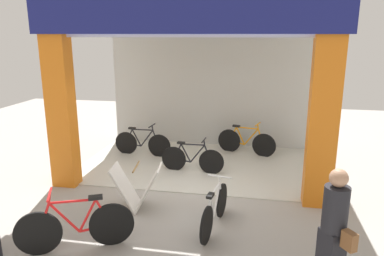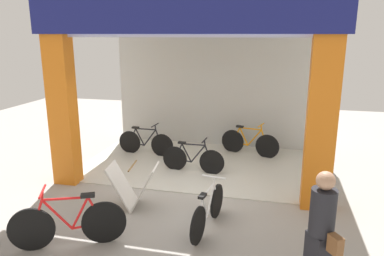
{
  "view_description": "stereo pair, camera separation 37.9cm",
  "coord_description": "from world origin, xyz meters",
  "px_view_note": "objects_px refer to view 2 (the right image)",
  "views": [
    {
      "loc": [
        1.43,
        -6.71,
        3.14
      ],
      "look_at": [
        0.0,
        0.88,
        1.15
      ],
      "focal_mm": 34.21,
      "sensor_mm": 36.0,
      "label": 1
    },
    {
      "loc": [
        1.8,
        -6.63,
        3.14
      ],
      "look_at": [
        0.0,
        0.88,
        1.15
      ],
      "focal_mm": 34.21,
      "sensor_mm": 36.0,
      "label": 2
    }
  ],
  "objects_px": {
    "sandwich_board_sign": "(133,186)",
    "bicycle_inside_0": "(193,159)",
    "bicycle_parked_1": "(208,211)",
    "pedestrian_1": "(321,233)",
    "bicycle_inside_1": "(249,142)",
    "bicycle_parked_0": "(69,223)",
    "bicycle_inside_2": "(145,142)"
  },
  "relations": [
    {
      "from": "sandwich_board_sign",
      "to": "bicycle_inside_0",
      "type": "bearing_deg",
      "value": 71.47
    },
    {
      "from": "bicycle_parked_1",
      "to": "pedestrian_1",
      "type": "xyz_separation_m",
      "value": [
        1.61,
        -1.18,
        0.49
      ]
    },
    {
      "from": "pedestrian_1",
      "to": "bicycle_inside_2",
      "type": "bearing_deg",
      "value": 131.0
    },
    {
      "from": "bicycle_parked_0",
      "to": "sandwich_board_sign",
      "type": "bearing_deg",
      "value": 72.96
    },
    {
      "from": "bicycle_parked_1",
      "to": "pedestrian_1",
      "type": "bearing_deg",
      "value": -36.15
    },
    {
      "from": "sandwich_board_sign",
      "to": "pedestrian_1",
      "type": "height_order",
      "value": "pedestrian_1"
    },
    {
      "from": "bicycle_inside_2",
      "to": "bicycle_parked_1",
      "type": "distance_m",
      "value": 4.13
    },
    {
      "from": "bicycle_inside_1",
      "to": "bicycle_parked_1",
      "type": "relative_size",
      "value": 1.03
    },
    {
      "from": "bicycle_parked_1",
      "to": "pedestrian_1",
      "type": "relative_size",
      "value": 0.94
    },
    {
      "from": "bicycle_inside_1",
      "to": "sandwich_board_sign",
      "type": "height_order",
      "value": "bicycle_inside_1"
    },
    {
      "from": "bicycle_inside_1",
      "to": "sandwich_board_sign",
      "type": "distance_m",
      "value": 3.98
    },
    {
      "from": "bicycle_inside_0",
      "to": "bicycle_inside_1",
      "type": "xyz_separation_m",
      "value": [
        1.17,
        1.56,
        0.03
      ]
    },
    {
      "from": "bicycle_inside_0",
      "to": "pedestrian_1",
      "type": "relative_size",
      "value": 0.93
    },
    {
      "from": "bicycle_parked_0",
      "to": "sandwich_board_sign",
      "type": "distance_m",
      "value": 1.52
    },
    {
      "from": "bicycle_inside_1",
      "to": "bicycle_parked_1",
      "type": "height_order",
      "value": "bicycle_inside_1"
    },
    {
      "from": "bicycle_inside_2",
      "to": "bicycle_parked_0",
      "type": "distance_m",
      "value": 4.39
    },
    {
      "from": "bicycle_inside_1",
      "to": "bicycle_parked_0",
      "type": "height_order",
      "value": "bicycle_parked_0"
    },
    {
      "from": "bicycle_inside_2",
      "to": "pedestrian_1",
      "type": "xyz_separation_m",
      "value": [
        3.97,
        -4.57,
        0.48
      ]
    },
    {
      "from": "bicycle_parked_0",
      "to": "bicycle_parked_1",
      "type": "height_order",
      "value": "bicycle_parked_0"
    },
    {
      "from": "bicycle_inside_0",
      "to": "bicycle_parked_1",
      "type": "distance_m",
      "value": 2.58
    },
    {
      "from": "bicycle_parked_0",
      "to": "sandwich_board_sign",
      "type": "relative_size",
      "value": 1.65
    },
    {
      "from": "bicycle_inside_0",
      "to": "bicycle_parked_1",
      "type": "bearing_deg",
      "value": -71.08
    },
    {
      "from": "bicycle_parked_1",
      "to": "bicycle_inside_2",
      "type": "bearing_deg",
      "value": 124.82
    },
    {
      "from": "bicycle_inside_0",
      "to": "bicycle_inside_1",
      "type": "relative_size",
      "value": 0.96
    },
    {
      "from": "bicycle_inside_0",
      "to": "sandwich_board_sign",
      "type": "bearing_deg",
      "value": -108.53
    },
    {
      "from": "bicycle_inside_2",
      "to": "pedestrian_1",
      "type": "height_order",
      "value": "pedestrian_1"
    },
    {
      "from": "bicycle_inside_1",
      "to": "bicycle_parked_1",
      "type": "bearing_deg",
      "value": -94.77
    },
    {
      "from": "bicycle_inside_0",
      "to": "bicycle_parked_0",
      "type": "distance_m",
      "value": 3.6
    },
    {
      "from": "sandwich_board_sign",
      "to": "pedestrian_1",
      "type": "relative_size",
      "value": 0.6
    },
    {
      "from": "pedestrian_1",
      "to": "bicycle_inside_0",
      "type": "bearing_deg",
      "value": 124.09
    },
    {
      "from": "bicycle_inside_1",
      "to": "bicycle_parked_0",
      "type": "distance_m",
      "value": 5.49
    },
    {
      "from": "bicycle_parked_0",
      "to": "bicycle_inside_2",
      "type": "bearing_deg",
      "value": 95.4
    }
  ]
}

